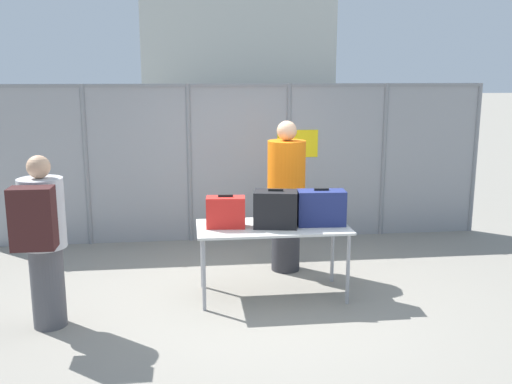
# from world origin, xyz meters

# --- Properties ---
(ground_plane) EXTENTS (120.00, 120.00, 0.00)m
(ground_plane) POSITION_xyz_m (0.00, 0.00, 0.00)
(ground_plane) COLOR gray
(fence_section) EXTENTS (7.29, 0.07, 2.28)m
(fence_section) POSITION_xyz_m (0.01, 2.28, 1.19)
(fence_section) COLOR gray
(fence_section) RESTS_ON ground_plane
(inspection_table) EXTENTS (1.64, 0.78, 0.80)m
(inspection_table) POSITION_xyz_m (0.16, 0.04, 0.73)
(inspection_table) COLOR silver
(inspection_table) RESTS_ON ground_plane
(suitcase_red) EXTENTS (0.43, 0.24, 0.36)m
(suitcase_red) POSITION_xyz_m (-0.35, 0.04, 0.96)
(suitcase_red) COLOR red
(suitcase_red) RESTS_ON inspection_table
(suitcase_black) EXTENTS (0.51, 0.36, 0.42)m
(suitcase_black) POSITION_xyz_m (0.18, -0.01, 0.99)
(suitcase_black) COLOR black
(suitcase_black) RESTS_ON inspection_table
(suitcase_navy) EXTENTS (0.53, 0.28, 0.41)m
(suitcase_navy) POSITION_xyz_m (0.69, 0.02, 0.99)
(suitcase_navy) COLOR navy
(suitcase_navy) RESTS_ON inspection_table
(traveler_hooded) EXTENTS (0.42, 0.65, 1.68)m
(traveler_hooded) POSITION_xyz_m (-2.11, -0.54, 0.93)
(traveler_hooded) COLOR #4C4C51
(traveler_hooded) RESTS_ON ground_plane
(security_worker_near) EXTENTS (0.46, 0.46, 1.87)m
(security_worker_near) POSITION_xyz_m (0.45, 0.85, 0.96)
(security_worker_near) COLOR #2D2D33
(security_worker_near) RESTS_ON ground_plane
(utility_trailer) EXTENTS (3.54, 2.34, 0.70)m
(utility_trailer) POSITION_xyz_m (1.91, 3.88, 0.42)
(utility_trailer) COLOR #B2B2B7
(utility_trailer) RESTS_ON ground_plane
(distant_hangar) EXTENTS (13.43, 9.32, 7.63)m
(distant_hangar) POSITION_xyz_m (2.95, 38.59, 3.82)
(distant_hangar) COLOR #B2B7B2
(distant_hangar) RESTS_ON ground_plane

